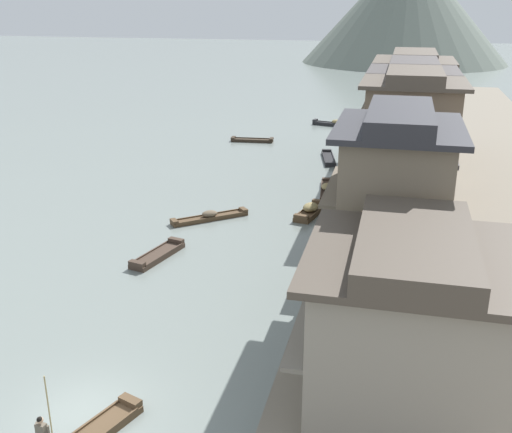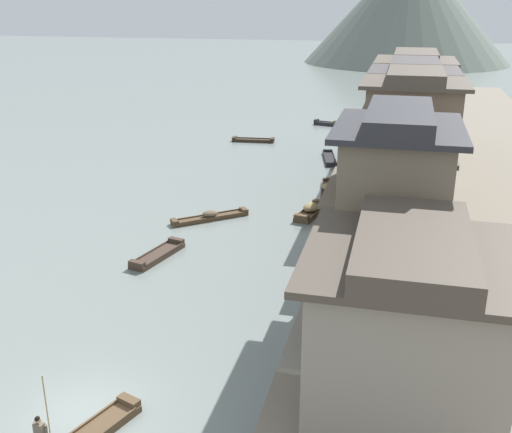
% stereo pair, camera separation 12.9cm
% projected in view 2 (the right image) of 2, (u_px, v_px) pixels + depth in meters
% --- Properties ---
extents(ground_plane, '(400.00, 400.00, 0.00)m').
position_uv_depth(ground_plane, '(83.00, 413.00, 21.18)').
color(ground_plane, gray).
extents(riverbank_right, '(18.00, 110.00, 0.73)m').
position_uv_depth(riverbank_right, '(469.00, 188.00, 45.02)').
color(riverbank_right, slate).
rests_on(riverbank_right, ground).
extents(boatman_person, '(0.57, 0.29, 3.04)m').
position_uv_depth(boatman_person, '(41.00, 433.00, 18.04)').
color(boatman_person, black).
rests_on(boatman_person, boat_foreground_poled).
extents(boat_moored_nearest, '(5.68, 2.25, 0.76)m').
position_uv_depth(boat_moored_nearest, '(338.00, 124.00, 68.56)').
color(boat_moored_nearest, '#232326').
rests_on(boat_moored_nearest, ground).
extents(boat_moored_second, '(1.54, 5.42, 0.68)m').
position_uv_depth(boat_moored_second, '(328.00, 190.00, 45.17)').
color(boat_moored_second, '#423328').
rests_on(boat_moored_second, ground).
extents(boat_moored_third, '(1.94, 4.15, 0.50)m').
position_uv_depth(boat_moored_third, '(158.00, 255.00, 33.80)').
color(boat_moored_third, '#423328').
rests_on(boat_moored_third, ground).
extents(boat_moored_far, '(4.51, 4.04, 0.62)m').
position_uv_depth(boat_moored_far, '(210.00, 217.00, 39.63)').
color(boat_moored_far, brown).
rests_on(boat_moored_far, ground).
extents(boat_midriver_drifting, '(1.91, 5.06, 0.41)m').
position_uv_depth(boat_midriver_drifting, '(330.00, 159.00, 54.27)').
color(boat_midriver_drifting, '#232326').
rests_on(boat_midriver_drifting, ground).
extents(boat_midriver_upstream, '(4.36, 1.42, 0.42)m').
position_uv_depth(boat_midriver_upstream, '(253.00, 140.00, 61.30)').
color(boat_midriver_upstream, '#33281E').
rests_on(boat_midriver_upstream, ground).
extents(boat_upstream_distant, '(1.82, 3.87, 0.81)m').
position_uv_depth(boat_upstream_distant, '(311.00, 211.00, 40.45)').
color(boat_upstream_distant, brown).
rests_on(boat_upstream_distant, ground).
extents(house_waterfront_nearest, '(7.08, 7.11, 6.14)m').
position_uv_depth(house_waterfront_nearest, '(406.00, 322.00, 19.77)').
color(house_waterfront_nearest, gray).
rests_on(house_waterfront_nearest, riverbank_right).
extents(house_waterfront_second, '(5.54, 6.96, 8.74)m').
position_uv_depth(house_waterfront_second, '(392.00, 210.00, 26.31)').
color(house_waterfront_second, '#7F705B').
rests_on(house_waterfront_second, riverbank_right).
extents(house_waterfront_tall, '(5.83, 7.49, 6.14)m').
position_uv_depth(house_waterfront_tall, '(397.00, 188.00, 33.71)').
color(house_waterfront_tall, '#7F705B').
rests_on(house_waterfront_tall, riverbank_right).
extents(house_waterfront_narrow, '(6.92, 6.80, 8.74)m').
position_uv_depth(house_waterfront_narrow, '(410.00, 138.00, 39.74)').
color(house_waterfront_narrow, '#75604C').
rests_on(house_waterfront_narrow, riverbank_right).
extents(house_waterfront_far, '(6.88, 7.24, 8.74)m').
position_uv_depth(house_waterfront_far, '(410.00, 119.00, 46.03)').
color(house_waterfront_far, gray).
rests_on(house_waterfront_far, riverbank_right).
extents(house_waterfront_end, '(7.11, 8.26, 8.74)m').
position_uv_depth(house_waterfront_end, '(412.00, 103.00, 53.36)').
color(house_waterfront_end, '#7F705B').
rests_on(house_waterfront_end, riverbank_right).
extents(mooring_post_dock_near, '(0.20, 0.20, 0.83)m').
position_uv_depth(mooring_post_dock_near, '(290.00, 352.00, 22.79)').
color(mooring_post_dock_near, '#473828').
rests_on(mooring_post_dock_near, riverbank_right).
extents(mooring_post_dock_mid, '(0.20, 0.20, 0.93)m').
position_uv_depth(mooring_post_dock_mid, '(323.00, 256.00, 31.08)').
color(mooring_post_dock_mid, '#473828').
rests_on(mooring_post_dock_mid, riverbank_right).
extents(hill_far_west, '(45.46, 45.46, 24.92)m').
position_uv_depth(hill_far_west, '(409.00, 5.00, 133.18)').
color(hill_far_west, slate).
rests_on(hill_far_west, ground).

